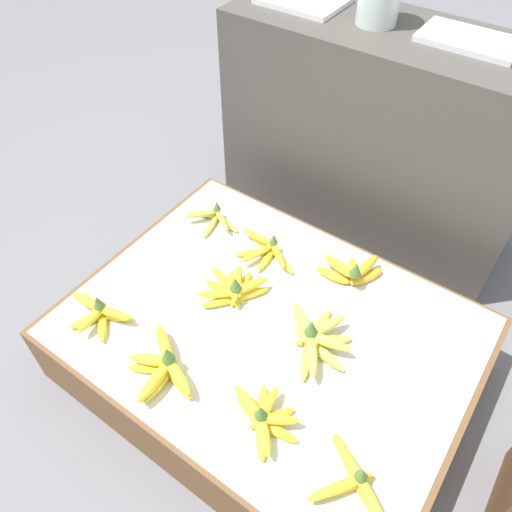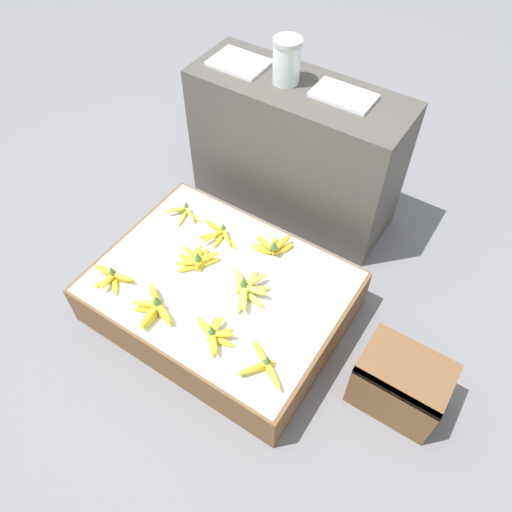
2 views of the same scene
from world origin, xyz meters
The scene contains 16 objects.
ground_plane centered at (0.00, 0.00, 0.00)m, with size 10.00×10.00×0.00m, color slate.
display_platform centered at (0.00, 0.00, 0.13)m, with size 1.17×0.89×0.25m.
back_vendor_table centered at (-0.10, 0.86, 0.40)m, with size 1.15×0.42×0.80m.
wooden_crate centered at (0.92, 0.04, 0.15)m, with size 0.37×0.27×0.30m.
banana_bunch_front_left centered at (-0.42, -0.27, 0.28)m, with size 0.21×0.15×0.10m.
banana_bunch_front_midleft centered at (-0.14, -0.30, 0.29)m, with size 0.23×0.22×0.11m.
banana_bunch_front_midright centered at (0.16, -0.26, 0.28)m, with size 0.21×0.18×0.10m.
banana_bunch_front_right centered at (0.42, -0.26, 0.28)m, with size 0.23×0.20×0.09m.
banana_bunch_middle_midleft centered at (-0.15, 0.03, 0.28)m, with size 0.19×0.21×0.11m.
banana_bunch_middle_midright centered at (0.14, 0.02, 0.29)m, with size 0.24×0.26×0.11m.
banana_bunch_back_left centered at (-0.41, 0.25, 0.28)m, with size 0.21×0.13×0.08m.
banana_bunch_back_midleft centered at (-0.17, 0.23, 0.28)m, with size 0.24×0.15×0.09m.
banana_bunch_back_midright centered at (0.11, 0.30, 0.29)m, with size 0.19×0.15×0.11m.
glass_jar centered at (-0.18, 0.86, 0.91)m, with size 0.14×0.14×0.22m.
foam_tray_white centered at (-0.46, 0.86, 0.81)m, with size 0.29×0.21×0.02m.
foam_tray_dark centered at (0.12, 0.89, 0.81)m, with size 0.30×0.18×0.02m.
Camera 2 is at (0.91, -1.07, 2.16)m, focal length 35.00 mm.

